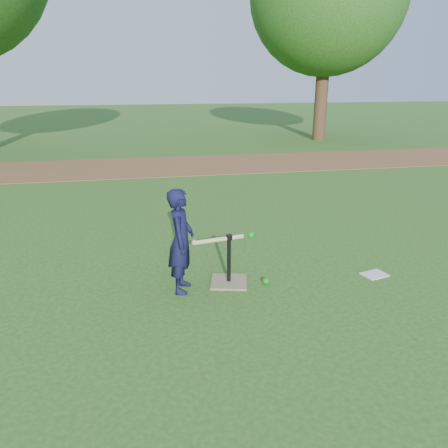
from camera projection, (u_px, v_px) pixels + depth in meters
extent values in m
plane|color=#285116|center=(211.00, 279.00, 5.38)|extent=(80.00, 80.00, 0.00)
cube|color=brown|center=(166.00, 166.00, 12.35)|extent=(24.00, 3.00, 0.01)
imported|color=black|center=(181.00, 241.00, 4.92)|extent=(0.39, 0.50, 1.21)
sphere|color=#0C8E14|center=(266.00, 281.00, 5.23)|extent=(0.08, 0.08, 0.08)
cube|color=silver|center=(374.00, 274.00, 5.49)|extent=(0.35, 0.30, 0.01)
cube|color=#847353|center=(229.00, 282.00, 5.28)|extent=(0.52, 0.52, 0.02)
cylinder|color=black|center=(229.00, 260.00, 5.19)|extent=(0.05, 0.05, 0.55)
cylinder|color=black|center=(229.00, 237.00, 5.10)|extent=(0.08, 0.08, 0.06)
cylinder|color=tan|center=(219.00, 239.00, 5.06)|extent=(0.60, 0.16, 0.05)
sphere|color=tan|center=(194.00, 242.00, 4.97)|extent=(0.06, 0.06, 0.06)
sphere|color=#0C8E14|center=(251.00, 235.00, 5.07)|extent=(0.08, 0.08, 0.08)
cylinder|color=#382316|center=(321.00, 96.00, 17.22)|extent=(0.50, 0.50, 3.42)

